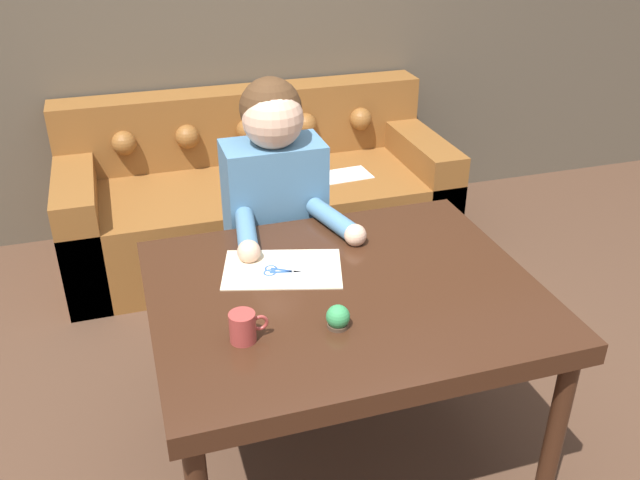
# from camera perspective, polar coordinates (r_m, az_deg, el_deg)

# --- Properties ---
(ground_plane) EXTENTS (16.00, 16.00, 0.00)m
(ground_plane) POSITION_cam_1_polar(r_m,az_deg,el_deg) (2.63, -0.90, -17.97)
(ground_plane) COLOR #4C3323
(wall_back) EXTENTS (8.00, 0.06, 2.60)m
(wall_back) POSITION_cam_1_polar(r_m,az_deg,el_deg) (3.92, -10.34, 19.29)
(wall_back) COLOR brown
(wall_back) RESTS_ON ground_plane
(dining_table) EXTENTS (1.23, 1.00, 0.74)m
(dining_table) POSITION_cam_1_polar(r_m,az_deg,el_deg) (2.21, 2.02, -5.60)
(dining_table) COLOR #381E11
(dining_table) RESTS_ON ground_plane
(couch) EXTENTS (2.07, 0.89, 0.84)m
(couch) POSITION_cam_1_polar(r_m,az_deg,el_deg) (3.82, -5.35, 3.61)
(couch) COLOR brown
(couch) RESTS_ON ground_plane
(person) EXTENTS (0.47, 0.57, 1.26)m
(person) POSITION_cam_1_polar(r_m,az_deg,el_deg) (2.72, -3.73, 1.21)
(person) COLOR #33281E
(person) RESTS_ON ground_plane
(pattern_paper_main) EXTENTS (0.45, 0.35, 0.00)m
(pattern_paper_main) POSITION_cam_1_polar(r_m,az_deg,el_deg) (2.26, -3.18, -2.45)
(pattern_paper_main) COLOR beige
(pattern_paper_main) RESTS_ON dining_table
(scissors) EXTENTS (0.21, 0.13, 0.01)m
(scissors) POSITION_cam_1_polar(r_m,az_deg,el_deg) (2.25, -3.05, -2.67)
(scissors) COLOR silver
(scissors) RESTS_ON dining_table
(mug) EXTENTS (0.11, 0.08, 0.09)m
(mug) POSITION_cam_1_polar(r_m,az_deg,el_deg) (1.93, -6.47, -7.29)
(mug) COLOR #9E3833
(mug) RESTS_ON dining_table
(pin_cushion) EXTENTS (0.07, 0.07, 0.07)m
(pin_cushion) POSITION_cam_1_polar(r_m,az_deg,el_deg) (1.97, 1.52, -6.55)
(pin_cushion) COLOR #4C3828
(pin_cushion) RESTS_ON dining_table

